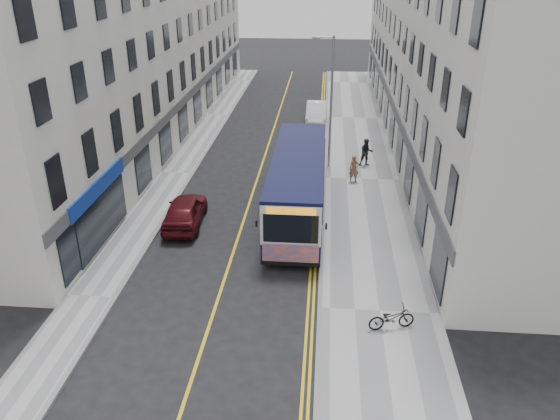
% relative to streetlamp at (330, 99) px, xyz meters
% --- Properties ---
extents(ground, '(140.00, 140.00, 0.00)m').
position_rel_streetlamp_xyz_m(ground, '(-4.17, -14.00, -4.38)').
color(ground, black).
rests_on(ground, ground).
extents(pavement_east, '(4.50, 64.00, 0.12)m').
position_rel_streetlamp_xyz_m(pavement_east, '(2.08, -2.00, -4.32)').
color(pavement_east, '#9A9A9D').
rests_on(pavement_east, ground).
extents(pavement_west, '(2.00, 64.00, 0.12)m').
position_rel_streetlamp_xyz_m(pavement_west, '(-9.17, -2.00, -4.32)').
color(pavement_west, '#9A9A9D').
rests_on(pavement_west, ground).
extents(kerb_east, '(0.18, 64.00, 0.13)m').
position_rel_streetlamp_xyz_m(kerb_east, '(-0.17, -2.00, -4.32)').
color(kerb_east, slate).
rests_on(kerb_east, ground).
extents(kerb_west, '(0.18, 64.00, 0.13)m').
position_rel_streetlamp_xyz_m(kerb_west, '(-8.17, -2.00, -4.32)').
color(kerb_west, slate).
rests_on(kerb_west, ground).
extents(road_centre_line, '(0.12, 64.00, 0.01)m').
position_rel_streetlamp_xyz_m(road_centre_line, '(-4.17, -2.00, -4.38)').
color(road_centre_line, gold).
rests_on(road_centre_line, ground).
extents(road_dbl_yellow_inner, '(0.10, 64.00, 0.01)m').
position_rel_streetlamp_xyz_m(road_dbl_yellow_inner, '(-0.62, -2.00, -4.38)').
color(road_dbl_yellow_inner, gold).
rests_on(road_dbl_yellow_inner, ground).
extents(road_dbl_yellow_outer, '(0.10, 64.00, 0.01)m').
position_rel_streetlamp_xyz_m(road_dbl_yellow_outer, '(-0.42, -2.00, -4.38)').
color(road_dbl_yellow_outer, gold).
rests_on(road_dbl_yellow_outer, ground).
extents(terrace_east, '(6.00, 46.00, 13.00)m').
position_rel_streetlamp_xyz_m(terrace_east, '(7.33, 7.00, 2.12)').
color(terrace_east, silver).
rests_on(terrace_east, ground).
extents(terrace_west, '(6.00, 46.00, 13.00)m').
position_rel_streetlamp_xyz_m(terrace_west, '(-13.17, 7.00, 2.12)').
color(terrace_west, silver).
rests_on(terrace_west, ground).
extents(streetlamp, '(1.32, 0.18, 8.00)m').
position_rel_streetlamp_xyz_m(streetlamp, '(0.00, 0.00, 0.00)').
color(streetlamp, gray).
rests_on(streetlamp, ground).
extents(city_bus, '(2.61, 11.17, 3.24)m').
position_rel_streetlamp_xyz_m(city_bus, '(-1.47, -7.04, -2.61)').
color(city_bus, black).
rests_on(city_bus, ground).
extents(bicycle, '(1.79, 1.02, 0.89)m').
position_rel_streetlamp_xyz_m(bicycle, '(2.38, -16.27, -3.82)').
color(bicycle, black).
rests_on(bicycle, pavement_east).
extents(pedestrian_near, '(0.64, 0.49, 1.60)m').
position_rel_streetlamp_xyz_m(pedestrian_near, '(1.54, -2.54, -3.46)').
color(pedestrian_near, brown).
rests_on(pedestrian_near, pavement_east).
extents(pedestrian_far, '(0.94, 0.80, 1.72)m').
position_rel_streetlamp_xyz_m(pedestrian_far, '(2.41, 0.25, -3.40)').
color(pedestrian_far, black).
rests_on(pedestrian_far, pavement_east).
extents(car_white, '(1.57, 4.50, 1.48)m').
position_rel_streetlamp_xyz_m(car_white, '(-0.97, 10.35, -3.64)').
color(car_white, white).
rests_on(car_white, ground).
extents(car_maroon, '(1.98, 4.43, 1.48)m').
position_rel_streetlamp_xyz_m(car_maroon, '(-6.99, -8.58, -3.64)').
color(car_maroon, '#440B10').
rests_on(car_maroon, ground).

